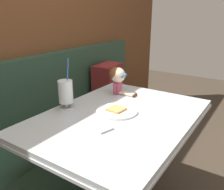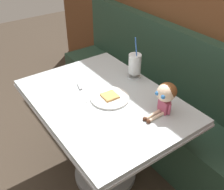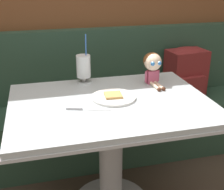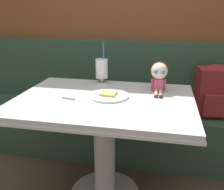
{
  "view_description": "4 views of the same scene",
  "coord_description": "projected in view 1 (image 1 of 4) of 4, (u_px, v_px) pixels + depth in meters",
  "views": [
    {
      "loc": [
        -1.11,
        -0.5,
        1.32
      ],
      "look_at": [
        0.04,
        0.25,
        0.84
      ],
      "focal_mm": 38.59,
      "sensor_mm": 36.0,
      "label": 1
    },
    {
      "loc": [
        1.18,
        -0.59,
        1.74
      ],
      "look_at": [
        0.05,
        0.21,
        0.78
      ],
      "focal_mm": 43.03,
      "sensor_mm": 36.0,
      "label": 2
    },
    {
      "loc": [
        -0.37,
        -1.31,
        1.41
      ],
      "look_at": [
        -0.0,
        0.14,
        0.79
      ],
      "focal_mm": 48.65,
      "sensor_mm": 36.0,
      "label": 3
    },
    {
      "loc": [
        0.35,
        -1.27,
        1.27
      ],
      "look_at": [
        0.05,
        0.17,
        0.77
      ],
      "focal_mm": 40.94,
      "sensor_mm": 36.0,
      "label": 4
    }
  ],
  "objects": [
    {
      "name": "butter_knife",
      "position": [
        112.0,
        129.0,
        1.24
      ],
      "size": [
        0.23,
        0.08,
        0.01
      ],
      "color": "silver",
      "rests_on": "diner_table"
    },
    {
      "name": "diner_table",
      "position": [
        119.0,
        144.0,
        1.48
      ],
      "size": [
        1.11,
        0.81,
        0.74
      ],
      "color": "#B2BCC1",
      "rests_on": "ground"
    },
    {
      "name": "booth_bench",
      "position": [
        50.0,
        145.0,
        1.88
      ],
      "size": [
        2.6,
        0.48,
        1.0
      ],
      "color": "#233D2D",
      "rests_on": "ground"
    },
    {
      "name": "milkshake_glass",
      "position": [
        66.0,
        93.0,
        1.48
      ],
      "size": [
        0.1,
        0.1,
        0.32
      ],
      "color": "silver",
      "rests_on": "diner_table"
    },
    {
      "name": "toast_plate",
      "position": [
        117.0,
        111.0,
        1.45
      ],
      "size": [
        0.25,
        0.25,
        0.03
      ],
      "color": "white",
      "rests_on": "diner_table"
    },
    {
      "name": "seated_doll",
      "position": [
        118.0,
        77.0,
        1.74
      ],
      "size": [
        0.12,
        0.22,
        0.2
      ],
      "color": "#B74C6B",
      "rests_on": "diner_table"
    },
    {
      "name": "backpack",
      "position": [
        108.0,
        82.0,
        2.37
      ],
      "size": [
        0.32,
        0.27,
        0.41
      ],
      "color": "maroon",
      "rests_on": "booth_bench"
    },
    {
      "name": "wood_panel_wall",
      "position": [
        16.0,
        28.0,
        1.72
      ],
      "size": [
        4.4,
        0.08,
        2.4
      ],
      "primitive_type": "cube",
      "color": "brown",
      "rests_on": "ground"
    }
  ]
}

